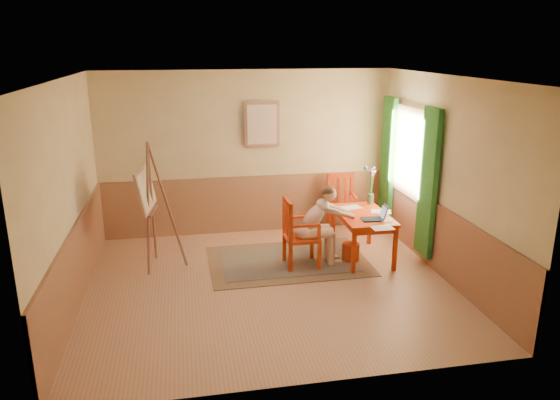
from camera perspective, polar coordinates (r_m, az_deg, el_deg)
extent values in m
cube|color=tan|center=(7.37, -1.13, -9.24)|extent=(5.00, 4.50, 0.02)
cube|color=white|center=(6.65, -1.27, 13.22)|extent=(5.00, 4.50, 0.02)
cube|color=tan|center=(9.05, -3.57, 5.08)|extent=(5.00, 0.02, 2.80)
cube|color=tan|center=(4.77, 3.31, -5.59)|extent=(5.00, 0.02, 2.80)
cube|color=tan|center=(6.94, -22.11, 0.30)|extent=(0.02, 4.50, 2.80)
cube|color=tan|center=(7.68, 17.61, 2.24)|extent=(0.02, 4.50, 2.80)
cube|color=#9B6849|center=(9.24, -3.45, -0.43)|extent=(5.00, 0.04, 1.00)
cube|color=#9B6849|center=(7.22, -21.11, -6.57)|extent=(0.04, 4.50, 1.00)
cube|color=#9B6849|center=(7.93, 16.86, -4.08)|extent=(0.04, 4.50, 1.00)
cube|color=white|center=(8.59, 14.06, 5.01)|extent=(0.02, 1.00, 1.30)
cube|color=#9C7054|center=(8.58, 13.94, 5.01)|extent=(0.03, 1.12, 1.42)
cube|color=green|center=(7.94, 15.75, 1.74)|extent=(0.08, 0.45, 2.20)
cube|color=green|center=(9.32, 11.58, 4.17)|extent=(0.08, 0.45, 2.20)
cube|color=#9C7054|center=(8.95, -1.99, 8.22)|extent=(0.60, 0.04, 0.76)
cube|color=beige|center=(8.93, -1.96, 8.20)|extent=(0.50, 0.02, 0.66)
cube|color=#8C7251|center=(8.10, 0.88, -6.63)|extent=(2.41, 1.62, 0.01)
cube|color=#161E30|center=(8.10, 0.88, -6.58)|extent=(2.01, 1.21, 0.01)
cube|color=red|center=(8.10, 9.01, -1.61)|extent=(0.74, 1.21, 0.04)
cube|color=red|center=(8.12, 8.99, -2.08)|extent=(0.63, 1.11, 0.10)
cube|color=red|center=(7.63, 7.99, -5.59)|extent=(0.06, 0.06, 0.68)
cube|color=red|center=(7.84, 12.36, -5.21)|extent=(0.06, 0.06, 0.68)
cube|color=red|center=(8.62, 5.77, -2.88)|extent=(0.06, 0.06, 0.68)
cube|color=red|center=(8.81, 9.69, -2.62)|extent=(0.06, 0.06, 0.68)
cube|color=red|center=(7.79, 2.36, -4.10)|extent=(0.50, 0.48, 0.05)
cube|color=red|center=(7.65, 1.15, -6.42)|extent=(0.05, 0.05, 0.43)
cube|color=red|center=(7.75, 4.27, -6.14)|extent=(0.05, 0.05, 0.43)
cube|color=red|center=(8.01, 0.48, -5.30)|extent=(0.05, 0.05, 0.43)
cube|color=red|center=(8.11, 3.46, -5.05)|extent=(0.05, 0.05, 0.43)
cube|color=red|center=(7.45, 1.18, -2.52)|extent=(0.05, 0.05, 0.58)
cube|color=red|center=(7.83, 0.49, -1.57)|extent=(0.05, 0.05, 0.58)
cube|color=red|center=(7.56, 0.83, -0.18)|extent=(0.06, 0.46, 0.06)
cube|color=red|center=(7.55, 1.00, -2.40)|extent=(0.03, 0.05, 0.47)
cube|color=red|center=(7.64, 0.82, -2.15)|extent=(0.03, 0.05, 0.47)
cube|color=red|center=(7.74, 0.65, -1.90)|extent=(0.03, 0.05, 0.47)
cube|color=red|center=(7.52, 2.78, -2.82)|extent=(0.43, 0.05, 0.04)
cube|color=red|center=(7.61, 4.26, -3.53)|extent=(0.04, 0.04, 0.23)
cube|color=red|center=(7.89, 2.01, -1.86)|extent=(0.43, 0.05, 0.04)
cube|color=red|center=(7.98, 3.43, -2.55)|extent=(0.04, 0.04, 0.23)
cube|color=red|center=(9.16, 6.74, -1.06)|extent=(0.50, 0.52, 0.05)
cube|color=red|center=(9.39, 5.23, -2.05)|extent=(0.06, 0.06, 0.42)
cube|color=red|center=(9.00, 5.71, -2.91)|extent=(0.06, 0.06, 0.42)
cube|color=red|center=(9.47, 7.63, -1.97)|extent=(0.06, 0.06, 0.42)
cube|color=red|center=(9.08, 8.21, -2.82)|extent=(0.06, 0.06, 0.42)
cube|color=red|center=(9.24, 5.31, 1.12)|extent=(0.06, 0.06, 0.57)
cube|color=red|center=(9.32, 7.75, 1.18)|extent=(0.06, 0.06, 0.57)
cube|color=red|center=(9.21, 6.59, 2.67)|extent=(0.46, 0.09, 0.06)
cube|color=red|center=(9.26, 5.91, 1.04)|extent=(0.05, 0.04, 0.47)
cube|color=red|center=(9.28, 6.54, 1.06)|extent=(0.05, 0.04, 0.47)
cube|color=red|center=(9.30, 7.16, 1.07)|extent=(0.05, 0.04, 0.47)
cube|color=red|center=(9.05, 5.55, 0.42)|extent=(0.08, 0.43, 0.04)
cube|color=red|center=(8.89, 5.76, -0.64)|extent=(0.05, 0.05, 0.23)
cube|color=red|center=(9.13, 8.03, 0.48)|extent=(0.08, 0.43, 0.04)
cube|color=red|center=(8.98, 8.29, -0.57)|extent=(0.05, 0.05, 0.23)
ellipsoid|color=beige|center=(7.77, 2.58, -3.48)|extent=(0.28, 0.35, 0.22)
cylinder|color=beige|center=(7.74, 4.20, -3.65)|extent=(0.43, 0.16, 0.15)
cylinder|color=beige|center=(7.90, 3.85, -3.22)|extent=(0.43, 0.16, 0.15)
cylinder|color=beige|center=(7.89, 5.58, -5.26)|extent=(0.11, 0.11, 0.49)
cylinder|color=beige|center=(8.04, 5.21, -4.82)|extent=(0.11, 0.11, 0.49)
cube|color=beige|center=(8.00, 5.95, -6.81)|extent=(0.21, 0.09, 0.07)
cube|color=beige|center=(8.15, 5.58, -6.34)|extent=(0.21, 0.09, 0.07)
ellipsoid|color=beige|center=(7.73, 3.63, -1.90)|extent=(0.48, 0.29, 0.51)
ellipsoid|color=beige|center=(7.71, 4.69, -0.53)|extent=(0.20, 0.29, 0.17)
sphere|color=beige|center=(7.70, 5.44, 0.64)|extent=(0.20, 0.20, 0.19)
ellipsoid|color=#4F321B|center=(7.68, 5.30, 1.03)|extent=(0.19, 0.19, 0.14)
sphere|color=#4F321B|center=(7.66, 4.76, 0.93)|extent=(0.10, 0.10, 0.10)
cylinder|color=beige|center=(7.63, 5.64, -1.17)|extent=(0.22, 0.10, 0.14)
cylinder|color=beige|center=(7.74, 7.11, -1.58)|extent=(0.29, 0.14, 0.17)
sphere|color=beige|center=(7.66, 6.31, -1.37)|extent=(0.09, 0.09, 0.09)
sphere|color=beige|center=(7.82, 7.90, -1.79)|extent=(0.07, 0.07, 0.07)
cylinder|color=beige|center=(7.89, 5.02, -0.55)|extent=(0.22, 0.11, 0.14)
cylinder|color=beige|center=(7.96, 6.54, -1.05)|extent=(0.29, 0.13, 0.17)
sphere|color=beige|center=(7.93, 5.62, -0.71)|extent=(0.09, 0.09, 0.09)
sphere|color=beige|center=(7.98, 7.45, -1.38)|extent=(0.07, 0.07, 0.07)
cube|color=#1E2338|center=(7.83, 9.93, -2.07)|extent=(0.31, 0.23, 0.02)
cube|color=#2D3342|center=(7.83, 9.93, -2.05)|extent=(0.27, 0.18, 0.00)
cube|color=#1E2338|center=(7.85, 11.19, -1.26)|extent=(0.08, 0.22, 0.20)
cube|color=#99BFF2|center=(7.85, 11.11, -1.30)|extent=(0.06, 0.18, 0.16)
cube|color=white|center=(7.51, 11.06, -2.99)|extent=(0.30, 0.22, 0.00)
cube|color=white|center=(8.23, 10.91, -1.24)|extent=(0.36, 0.30, 0.00)
cube|color=white|center=(8.37, 7.76, -0.78)|extent=(0.33, 0.26, 0.00)
cube|color=white|center=(7.87, 10.98, -2.07)|extent=(0.37, 0.33, 0.00)
cylinder|color=#3F724C|center=(8.59, 9.79, 0.13)|extent=(0.10, 0.10, 0.16)
cylinder|color=#3F7233|center=(8.56, 9.54, 1.98)|extent=(0.08, 0.13, 0.43)
sphere|color=#728CD8|center=(8.55, 9.27, 3.46)|extent=(0.07, 0.07, 0.07)
cylinder|color=#3F7233|center=(8.47, 9.84, 1.89)|extent=(0.06, 0.10, 0.45)
sphere|color=pink|center=(8.37, 9.87, 3.30)|extent=(0.05, 0.05, 0.04)
cylinder|color=#3F7233|center=(8.55, 9.87, 1.62)|extent=(0.03, 0.05, 0.33)
sphere|color=pink|center=(8.53, 9.93, 2.73)|extent=(0.06, 0.06, 0.05)
cylinder|color=#3F7233|center=(8.46, 9.85, 1.75)|extent=(0.06, 0.13, 0.42)
sphere|color=#728CD8|center=(8.34, 9.90, 3.03)|extent=(0.06, 0.06, 0.06)
cylinder|color=#3F7233|center=(8.58, 10.00, 1.79)|extent=(0.09, 0.10, 0.37)
sphere|color=pink|center=(8.59, 10.20, 3.07)|extent=(0.06, 0.06, 0.05)
cylinder|color=#3F7233|center=(8.56, 9.94, 1.78)|extent=(0.05, 0.06, 0.38)
sphere|color=pink|center=(8.54, 10.08, 3.05)|extent=(0.05, 0.05, 0.05)
cylinder|color=#3F7233|center=(8.58, 9.96, 1.98)|extent=(0.08, 0.11, 0.43)
sphere|color=#728CD8|center=(8.59, 10.11, 3.46)|extent=(0.05, 0.05, 0.05)
cylinder|color=#C64317|center=(8.15, 7.67, -5.62)|extent=(0.31, 0.31, 0.28)
cylinder|color=brown|center=(7.71, -14.12, -0.96)|extent=(0.14, 0.34, 1.89)
cylinder|color=brown|center=(8.00, -13.71, -0.30)|extent=(0.05, 0.35, 1.89)
cylinder|color=brown|center=(7.81, -12.08, -0.60)|extent=(0.49, 0.10, 1.89)
cylinder|color=brown|center=(7.88, -14.06, -1.16)|extent=(0.10, 0.53, 0.03)
cube|color=brown|center=(7.87, -13.62, -1.15)|extent=(0.14, 0.57, 0.03)
cube|color=#9C7054|center=(7.80, -14.40, 1.16)|extent=(0.26, 0.85, 0.63)
cube|color=beige|center=(7.79, -14.25, 1.16)|extent=(0.21, 0.76, 0.54)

